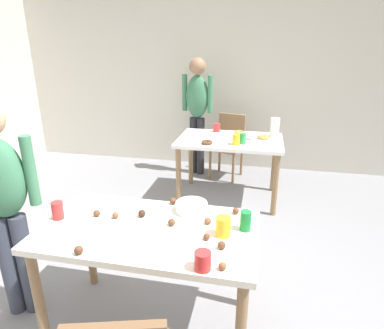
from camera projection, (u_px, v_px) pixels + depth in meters
name	position (u px, v px, depth m)	size (l,w,h in m)	color
ground_plane	(173.00, 316.00, 2.33)	(6.40, 6.40, 0.00)	gray
wall_back	(229.00, 79.00, 4.82)	(6.40, 0.10, 2.60)	beige
dining_table_near	(149.00, 242.00, 2.04)	(1.31, 0.73, 0.75)	silver
dining_table_far	(230.00, 147.00, 3.90)	(1.20, 0.79, 0.75)	white
chair_far_table	(229.00, 142.00, 4.65)	(0.49, 0.49, 0.87)	olive
person_girl_near	(3.00, 197.00, 2.10)	(0.45, 0.29, 1.48)	#383D4C
person_adult_far	(197.00, 106.00, 4.57)	(0.45, 0.27, 1.62)	#28282D
mixing_bowl	(192.00, 207.00, 2.20)	(0.21, 0.21, 0.06)	white
soda_can	(246.00, 221.00, 1.96)	(0.07, 0.07, 0.12)	#198438
fork_near	(87.00, 203.00, 2.31)	(0.17, 0.02, 0.01)	silver
cup_near_0	(58.00, 210.00, 2.10)	(0.07, 0.07, 0.11)	red
cup_near_1	(223.00, 226.00, 1.91)	(0.09, 0.09, 0.12)	yellow
cup_near_2	(203.00, 261.00, 1.63)	(0.08, 0.08, 0.10)	red
cake_ball_0	(207.00, 237.00, 1.88)	(0.04, 0.04, 0.04)	brown
cake_ball_1	(223.00, 266.00, 1.63)	(0.04, 0.04, 0.04)	brown
cake_ball_2	(142.00, 213.00, 2.13)	(0.05, 0.05, 0.05)	#3D2319
cake_ball_3	(173.00, 201.00, 2.30)	(0.05, 0.05, 0.05)	brown
cake_ball_4	(115.00, 215.00, 2.11)	(0.04, 0.04, 0.04)	brown
cake_ball_5	(222.00, 245.00, 1.80)	(0.04, 0.04, 0.04)	brown
cake_ball_6	(208.00, 221.00, 2.04)	(0.04, 0.04, 0.04)	brown
cake_ball_7	(79.00, 250.00, 1.75)	(0.05, 0.05, 0.05)	brown
cake_ball_8	(236.00, 211.00, 2.17)	(0.04, 0.04, 0.04)	brown
cake_ball_9	(172.00, 222.00, 2.03)	(0.04, 0.04, 0.04)	brown
cake_ball_10	(97.00, 213.00, 2.13)	(0.04, 0.04, 0.04)	brown
pitcher_far	(275.00, 127.00, 3.91)	(0.11, 0.11, 0.22)	white
cup_far_0	(243.00, 139.00, 3.65)	(0.07, 0.07, 0.12)	green
cup_far_1	(236.00, 140.00, 3.62)	(0.08, 0.08, 0.11)	yellow
cup_far_2	(217.00, 128.00, 4.15)	(0.08, 0.08, 0.10)	red
donut_far_0	(207.00, 142.00, 3.66)	(0.13, 0.13, 0.04)	brown
donut_far_1	(240.00, 133.00, 4.05)	(0.13, 0.13, 0.04)	gold
donut_far_2	(256.00, 135.00, 3.97)	(0.12, 0.12, 0.03)	white
donut_far_3	(249.00, 138.00, 3.84)	(0.11, 0.11, 0.03)	pink
donut_far_4	(264.00, 137.00, 3.85)	(0.13, 0.13, 0.04)	gold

